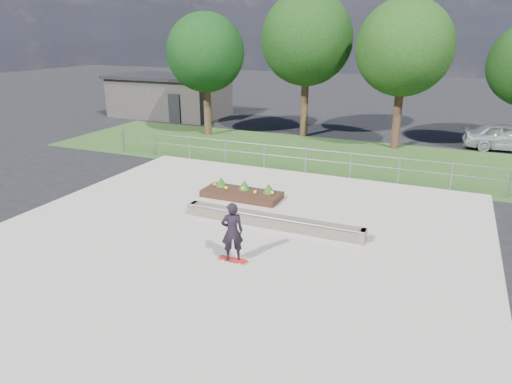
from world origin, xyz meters
TOP-DOWN VIEW (x-y plane):
  - ground at (0.00, 0.00)m, footprint 120.00×120.00m
  - grass_verge at (0.00, 11.00)m, footprint 30.00×8.00m
  - concrete_slab at (0.00, 0.00)m, footprint 15.00×15.00m
  - fence at (0.00, 7.50)m, footprint 20.06×0.06m
  - building at (-14.00, 18.00)m, footprint 8.40×5.40m
  - tree_far_left at (-8.00, 13.00)m, footprint 4.55×4.55m
  - tree_mid_left at (-2.50, 15.00)m, footprint 5.25×5.25m
  - tree_mid_right at (3.00, 14.00)m, footprint 4.90×4.90m
  - grind_ledge at (0.85, 1.29)m, footprint 6.00×0.44m
  - planter_bed at (-1.23, 3.48)m, footprint 3.00×1.20m
  - skateboarder at (0.73, -1.32)m, footprint 0.80×0.65m
  - parked_car at (8.54, 15.90)m, footprint 4.45×2.08m

SIDE VIEW (x-z plane):
  - ground at x=0.00m, z-range 0.00..0.00m
  - grass_verge at x=0.00m, z-range 0.00..0.02m
  - concrete_slab at x=0.00m, z-range 0.00..0.06m
  - planter_bed at x=-1.23m, z-range -0.06..0.55m
  - grind_ledge at x=0.85m, z-range 0.05..0.48m
  - parked_car at x=8.54m, z-range 0.00..1.47m
  - fence at x=0.00m, z-range 0.17..1.37m
  - skateboarder at x=0.73m, z-range 0.09..1.81m
  - building at x=-14.00m, z-range 0.01..3.01m
  - tree_far_left at x=-8.00m, z-range 1.28..8.43m
  - tree_mid_right at x=3.00m, z-range 1.38..9.08m
  - tree_mid_left at x=-2.50m, z-range 1.48..9.73m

